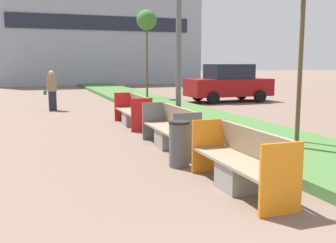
% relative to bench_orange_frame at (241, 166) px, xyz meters
% --- Properties ---
extents(planter_grass_strip, '(2.80, 120.00, 0.18)m').
position_rel_bench_orange_frame_xyz_m(planter_grass_strip, '(2.26, 7.80, -0.28)').
color(planter_grass_strip, '#426B33').
rests_on(planter_grass_strip, ground).
extents(building_backdrop, '(18.28, 7.80, 9.56)m').
position_rel_bench_orange_frame_xyz_m(building_backdrop, '(3.06, 32.68, 4.41)').
color(building_backdrop, '#939EAD').
rests_on(building_backdrop, ground).
extents(bench_orange_frame, '(0.65, 2.18, 0.94)m').
position_rel_bench_orange_frame_xyz_m(bench_orange_frame, '(0.00, 0.00, 0.00)').
color(bench_orange_frame, gray).
rests_on(bench_orange_frame, ground).
extents(bench_grey_frame, '(0.65, 2.24, 0.94)m').
position_rel_bench_orange_frame_xyz_m(bench_grey_frame, '(0.00, 3.16, 0.00)').
color(bench_grey_frame, gray).
rests_on(bench_grey_frame, ground).
extents(bench_red_frame, '(0.65, 2.31, 0.94)m').
position_rel_bench_orange_frame_xyz_m(bench_red_frame, '(0.00, 6.58, 0.00)').
color(bench_red_frame, gray).
rests_on(bench_red_frame, ground).
extents(litter_bin, '(0.39, 0.39, 0.86)m').
position_rel_bench_orange_frame_xyz_m(litter_bin, '(-0.40, 1.57, 0.06)').
color(litter_bin, '#4C4F51').
rests_on(litter_bin, ground).
extents(sapling_tree_far, '(0.99, 0.99, 4.51)m').
position_rel_bench_orange_frame_xyz_m(sapling_tree_far, '(2.63, 14.03, 3.57)').
color(sapling_tree_far, brown).
rests_on(sapling_tree_far, ground).
extents(pedestrian_walking, '(0.53, 0.24, 1.62)m').
position_rel_bench_orange_frame_xyz_m(pedestrian_walking, '(-2.14, 11.48, 0.45)').
color(pedestrian_walking, '#232633').
rests_on(pedestrian_walking, ground).
extents(parked_car_distant, '(4.23, 2.00, 1.86)m').
position_rel_bench_orange_frame_xyz_m(parked_car_distant, '(6.35, 12.37, 0.54)').
color(parked_car_distant, maroon).
rests_on(parked_car_distant, ground).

